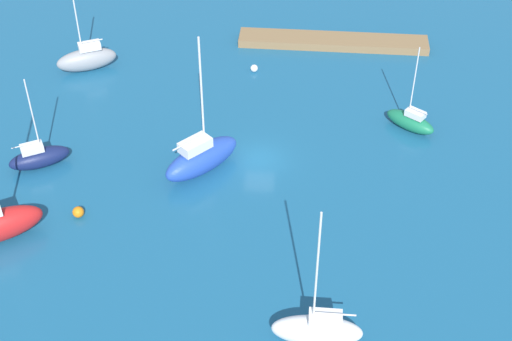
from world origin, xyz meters
name	(u,v)px	position (x,y,z in m)	size (l,w,h in m)	color
water	(259,159)	(0.00, 0.00, 0.00)	(160.00, 160.00, 0.00)	#19567F
pier_dock	(333,41)	(-5.98, -19.43, 0.40)	(19.32, 2.91, 0.81)	olive
sailboat_white_lone_south	(317,329)	(-5.17, 18.17, 1.14)	(5.79, 1.89, 11.17)	white
sailboat_blue_near_pier	(201,157)	(4.55, 1.88, 1.40)	(6.54, 6.78, 12.19)	#2347B2
sailboat_gray_off_beacon	(87,59)	(17.88, -12.60, 1.21)	(6.05, 4.20, 9.09)	gray
sailboat_navy_west_end	(39,157)	(17.90, 2.41, 0.93)	(5.18, 3.95, 8.32)	#141E4C
sailboat_green_far_north	(411,121)	(-12.77, -5.40, 0.85)	(4.69, 3.98, 8.06)	#19724C
mooring_buoy_white	(254,68)	(1.65, -13.61, 0.36)	(0.72, 0.72, 0.72)	white
mooring_buoy_orange	(78,212)	(13.11, 8.10, 0.44)	(0.87, 0.87, 0.87)	orange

